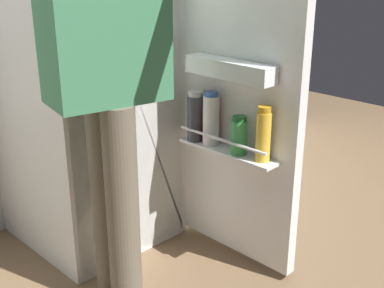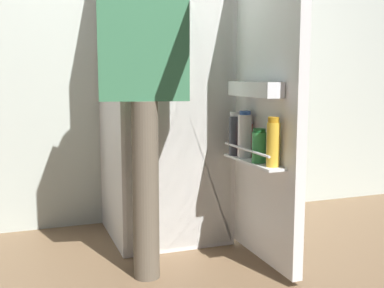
# 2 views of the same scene
# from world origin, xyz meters

# --- Properties ---
(ground_plane) EXTENTS (6.19, 6.19, 0.00)m
(ground_plane) POSITION_xyz_m (0.00, 0.00, 0.00)
(ground_plane) COLOR brown
(kitchen_wall) EXTENTS (4.40, 0.10, 2.62)m
(kitchen_wall) POSITION_xyz_m (0.00, 0.95, 1.31)
(kitchen_wall) COLOR beige
(kitchen_wall) RESTS_ON ground_plane
(refrigerator) EXTENTS (0.67, 1.25, 1.70)m
(refrigerator) POSITION_xyz_m (0.03, 0.52, 0.85)
(refrigerator) COLOR white
(refrigerator) RESTS_ON ground_plane
(person) EXTENTS (0.54, 0.76, 1.64)m
(person) POSITION_xyz_m (-0.23, 0.06, 0.98)
(person) COLOR #665B4C
(person) RESTS_ON ground_plane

